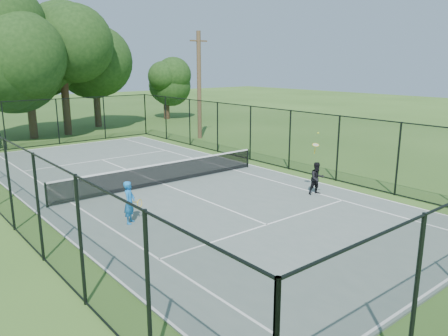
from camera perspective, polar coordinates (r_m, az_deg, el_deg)
ground at (r=19.37m, az=-7.89°, el=-2.27°), size 120.00×120.00×0.00m
tennis_court at (r=19.36m, az=-7.89°, el=-2.19°), size 11.00×24.00×0.06m
tennis_net at (r=19.22m, az=-7.94°, el=-0.61°), size 10.08×0.08×0.95m
fence at (r=19.02m, az=-8.03°, el=2.08°), size 13.10×26.10×3.00m
tree_near_left at (r=33.64m, az=-24.46°, el=13.26°), size 7.17×7.17×9.35m
tree_near_mid at (r=34.54m, az=-20.41°, el=13.48°), size 7.06×7.06×9.23m
tree_near_right at (r=38.17m, az=-16.61°, el=13.36°), size 6.24×6.24×8.61m
tree_far_right at (r=42.41m, az=-7.60°, el=10.83°), size 4.05×4.05×5.35m
utility_pole at (r=30.95m, az=-3.27°, el=10.77°), size 1.40×0.30×7.37m
player_blue at (r=14.74m, az=-12.23°, el=-4.40°), size 0.89×0.61×1.43m
player_black at (r=17.96m, az=12.05°, el=-1.30°), size 0.80×0.84×2.46m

